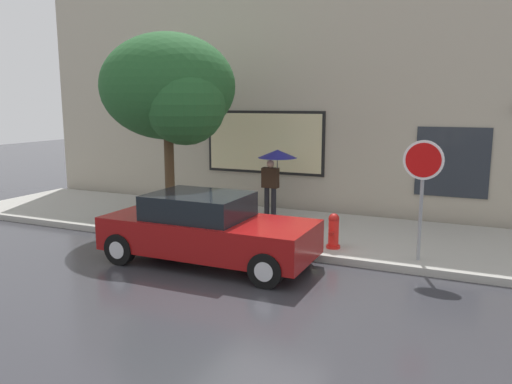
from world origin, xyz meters
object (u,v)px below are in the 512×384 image
at_px(parked_car, 207,230).
at_px(fire_hydrant, 334,231).
at_px(stop_sign, 423,177).
at_px(pedestrian_with_umbrella, 275,162).
at_px(street_tree, 171,90).

relative_size(parked_car, fire_hydrant, 5.67).
relative_size(fire_hydrant, stop_sign, 0.32).
bearing_deg(parked_car, fire_hydrant, 35.99).
bearing_deg(pedestrian_with_umbrella, stop_sign, -31.97).
bearing_deg(street_tree, parked_car, -44.11).
relative_size(parked_car, street_tree, 0.90).
height_order(parked_car, fire_hydrant, parked_car).
xyz_separation_m(fire_hydrant, street_tree, (-4.33, 0.49, 2.99)).
bearing_deg(pedestrian_with_umbrella, parked_car, -88.28).
bearing_deg(pedestrian_with_umbrella, fire_hydrant, -45.95).
distance_m(parked_car, fire_hydrant, 2.71).
bearing_deg(fire_hydrant, pedestrian_with_umbrella, 134.05).
bearing_deg(stop_sign, parked_car, -159.98).
height_order(parked_car, pedestrian_with_umbrella, pedestrian_with_umbrella).
bearing_deg(fire_hydrant, street_tree, 173.54).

